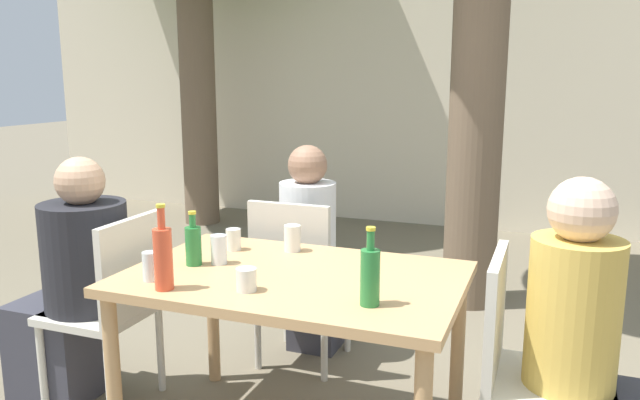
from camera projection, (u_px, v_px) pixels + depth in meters
name	position (u px, v px, depth m)	size (l,w,h in m)	color
cafe_building_wall	(459.00, 91.00, 6.27)	(10.00, 0.08, 2.80)	beige
dining_table_front	(294.00, 294.00, 2.55)	(1.35, 0.89, 0.76)	tan
patio_chair_0	(114.00, 300.00, 2.89)	(0.44, 0.44, 0.93)	beige
patio_chair_1	(525.00, 363.00, 2.26)	(0.44, 0.44, 0.93)	beige
patio_chair_2	(298.00, 273.00, 3.29)	(0.44, 0.44, 0.93)	beige
person_seated_0	(74.00, 291.00, 2.97)	(0.60, 0.39, 1.19)	#383842
person_seated_1	(597.00, 369.00, 2.17)	(0.56, 0.31, 1.22)	#383842
person_seated_2	(314.00, 261.00, 3.51)	(0.31, 0.55, 1.19)	#383842
green_bottle_0	(370.00, 275.00, 2.17)	(0.07, 0.07, 0.28)	#287A38
soda_bottle_1	(163.00, 257.00, 2.32)	(0.07, 0.07, 0.33)	#DB4C2D
green_bottle_2	(193.00, 244.00, 2.63)	(0.07, 0.07, 0.23)	#287A38
drinking_glass_0	(246.00, 280.00, 2.32)	(0.08, 0.08, 0.09)	silver
drinking_glass_1	(150.00, 266.00, 2.44)	(0.06, 0.06, 0.12)	silver
drinking_glass_2	(233.00, 239.00, 2.87)	(0.07, 0.07, 0.10)	silver
drinking_glass_3	(219.00, 249.00, 2.66)	(0.07, 0.07, 0.13)	white
drinking_glass_4	(292.00, 238.00, 2.85)	(0.08, 0.08, 0.12)	silver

